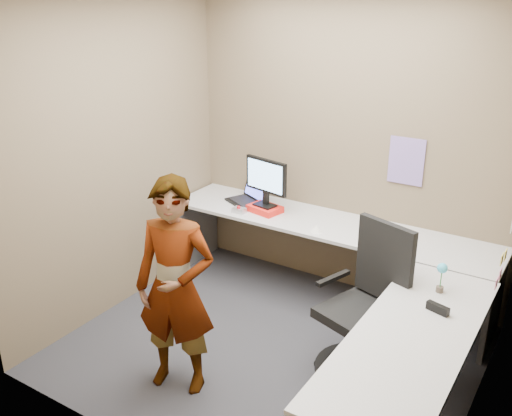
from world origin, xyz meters
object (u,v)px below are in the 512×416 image
Objects in this scene: desk at (344,277)px; office_chair at (365,316)px; person at (176,287)px; monitor at (266,178)px.

desk is 0.39m from office_chair.
person is (-0.77, -1.07, 0.19)m from desk.
person is at bearing -123.02° from office_chair.
monitor is 1.65m from person.
monitor reaches higher than desk.
person reaches higher than desk.
office_chair is at bearing 21.89° from person.
monitor is (-1.03, 0.54, 0.46)m from desk.
person reaches higher than office_chair.
monitor is 0.41× the size of office_chair.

